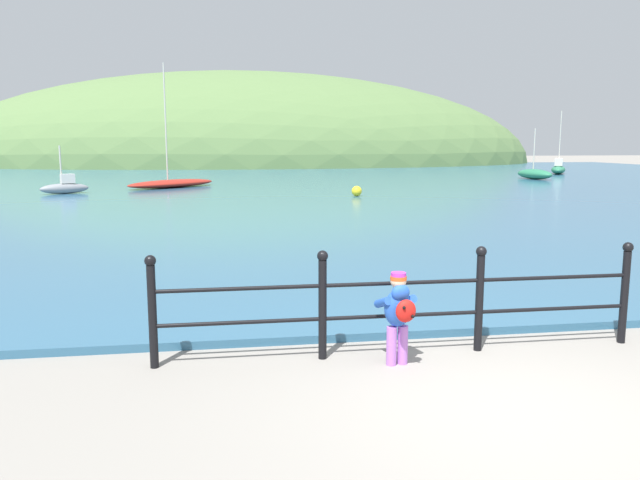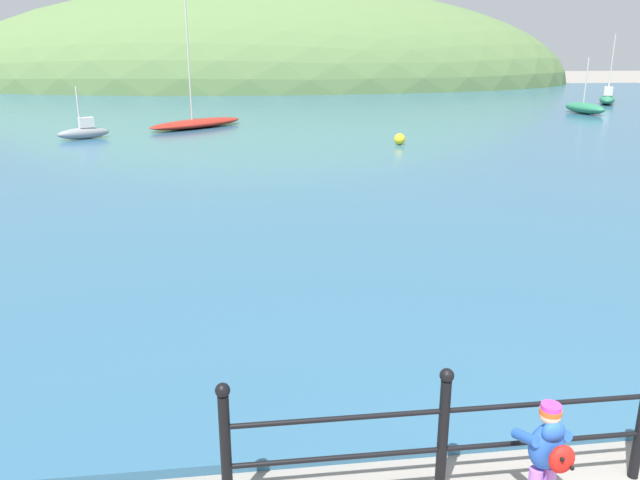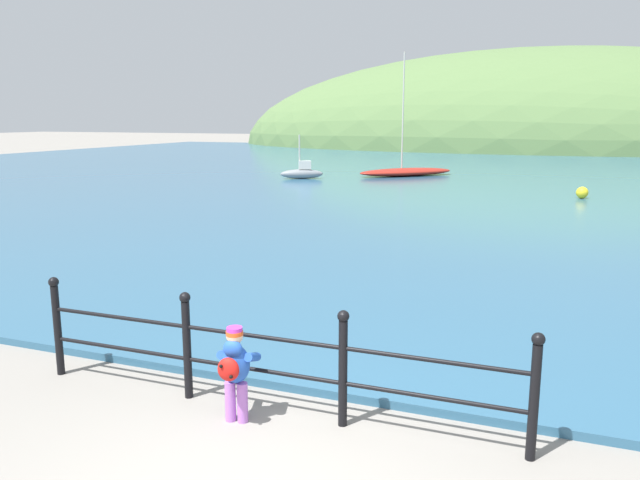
{
  "view_description": "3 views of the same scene",
  "coord_description": "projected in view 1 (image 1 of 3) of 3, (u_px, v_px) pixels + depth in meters",
  "views": [
    {
      "loc": [
        -2.49,
        -4.99,
        2.35
      ],
      "look_at": [
        -1.16,
        3.55,
        1.0
      ],
      "focal_mm": 35.0,
      "sensor_mm": 36.0,
      "label": 1
    },
    {
      "loc": [
        -3.05,
        -2.83,
        3.68
      ],
      "look_at": [
        -1.9,
        6.07,
        0.92
      ],
      "focal_mm": 35.0,
      "sensor_mm": 36.0,
      "label": 2
    },
    {
      "loc": [
        2.2,
        -4.0,
        3.05
      ],
      "look_at": [
        -1.19,
        4.91,
        1.17
      ],
      "focal_mm": 35.0,
      "sensor_mm": 36.0,
      "label": 3
    }
  ],
  "objects": [
    {
      "name": "ground_plane",
      "position": [
        508.0,
        406.0,
        5.62
      ],
      "size": [
        200.0,
        200.0,
        0.0
      ],
      "primitive_type": "plane",
      "color": "gray"
    },
    {
      "name": "water",
      "position": [
        265.0,
        182.0,
        36.84
      ],
      "size": [
        80.0,
        60.0,
        0.1
      ],
      "primitive_type": "cube",
      "color": "#2D5B7A",
      "rests_on": "ground"
    },
    {
      "name": "far_hillside",
      "position": [
        245.0,
        164.0,
        69.57
      ],
      "size": [
        65.01,
        35.75,
        19.92
      ],
      "color": "#567542",
      "rests_on": "ground"
    },
    {
      "name": "iron_railing",
      "position": [
        403.0,
        298.0,
        6.9
      ],
      "size": [
        5.51,
        0.12,
        1.21
      ],
      "color": "black",
      "rests_on": "ground"
    },
    {
      "name": "child_in_coat",
      "position": [
        399.0,
        310.0,
        6.57
      ],
      "size": [
        0.42,
        0.55,
        1.0
      ],
      "color": "#AD66C6",
      "rests_on": "ground"
    },
    {
      "name": "boat_far_right",
      "position": [
        172.0,
        183.0,
        31.46
      ],
      "size": [
        4.8,
        4.58,
        6.1
      ],
      "color": "maroon",
      "rests_on": "water"
    },
    {
      "name": "boat_mid_harbor",
      "position": [
        65.0,
        187.0,
        27.59
      ],
      "size": [
        2.09,
        1.43,
        2.12
      ],
      "color": "gray",
      "rests_on": "water"
    },
    {
      "name": "boat_twin_mast",
      "position": [
        534.0,
        174.0,
        38.55
      ],
      "size": [
        1.53,
        3.24,
        3.11
      ],
      "color": "#287551",
      "rests_on": "water"
    },
    {
      "name": "boat_far_left",
      "position": [
        558.0,
        169.0,
        44.97
      ],
      "size": [
        2.61,
        3.53,
        4.48
      ],
      "color": "#287551",
      "rests_on": "water"
    },
    {
      "name": "mooring_buoy",
      "position": [
        357.0,
        191.0,
        26.34
      ],
      "size": [
        0.43,
        0.43,
        0.43
      ],
      "primitive_type": "sphere",
      "color": "yellow",
      "rests_on": "water"
    }
  ]
}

